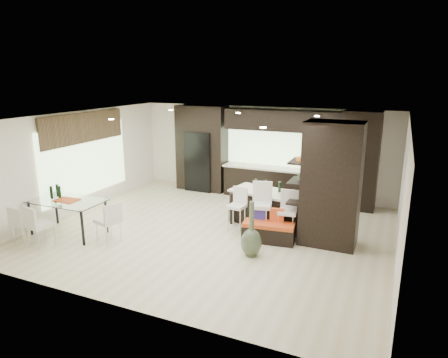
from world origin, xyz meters
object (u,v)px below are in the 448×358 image
at_px(chair_near, 41,227).
at_px(chair_end, 108,223).
at_px(stool_left, 237,214).
at_px(dining_table, 68,217).
at_px(stool_mid, 261,215).
at_px(bench, 269,232).
at_px(chair_far, 24,225).
at_px(kitchen_island, 271,209).
at_px(floor_vase, 251,229).
at_px(stool_right, 287,220).

relative_size(chair_near, chair_end, 1.02).
bearing_deg(stool_left, dining_table, -146.88).
xyz_separation_m(stool_mid, chair_end, (-2.99, -1.71, -0.08)).
bearing_deg(bench, dining_table, -168.70).
bearing_deg(dining_table, stool_left, 25.13).
distance_m(stool_left, chair_end, 2.94).
relative_size(stool_left, stool_mid, 0.84).
height_order(dining_table, chair_near, chair_near).
bearing_deg(chair_far, kitchen_island, 36.96).
relative_size(stool_left, bench, 0.74).
xyz_separation_m(stool_left, stool_mid, (0.62, -0.04, 0.08)).
relative_size(stool_mid, chair_end, 1.17).
bearing_deg(chair_near, stool_mid, 42.33).
height_order(floor_vase, chair_far, floor_vase).
distance_m(chair_near, chair_far, 0.53).
bearing_deg(stool_right, dining_table, -165.44).
relative_size(stool_left, chair_near, 0.97).
relative_size(bench, chair_near, 1.31).
height_order(stool_right, chair_end, stool_right).
bearing_deg(kitchen_island, chair_far, -134.27).
bearing_deg(stool_right, stool_mid, 176.71).
bearing_deg(stool_mid, dining_table, -170.87).
xyz_separation_m(kitchen_island, bench, (0.27, -1.02, -0.20)).
bearing_deg(kitchen_island, stool_mid, -78.90).
bearing_deg(bench, chair_far, -162.68).
bearing_deg(stool_left, stool_mid, 3.56).
bearing_deg(floor_vase, kitchen_island, 95.02).
distance_m(kitchen_island, floor_vase, 1.87).
distance_m(kitchen_island, dining_table, 4.83).
distance_m(stool_right, chair_far, 5.86).
xyz_separation_m(stool_mid, chair_near, (-4.15, -2.50, -0.07)).
relative_size(kitchen_island, stool_mid, 1.99).
xyz_separation_m(kitchen_island, stool_right, (0.62, -0.73, 0.04)).
xyz_separation_m(chair_near, chair_far, (-0.53, 0.02, -0.04)).
xyz_separation_m(kitchen_island, floor_vase, (0.16, -1.86, 0.17)).
height_order(stool_mid, floor_vase, floor_vase).
relative_size(stool_mid, chair_far, 1.28).
bearing_deg(chair_far, stool_left, 34.07).
relative_size(floor_vase, dining_table, 0.69).
height_order(kitchen_island, stool_mid, stool_mid).
bearing_deg(stool_left, stool_right, 6.26).
xyz_separation_m(chair_near, chair_end, (1.16, 0.80, -0.01)).
bearing_deg(bench, stool_right, 33.13).
xyz_separation_m(dining_table, chair_far, (-0.53, -0.77, -0.01)).
bearing_deg(kitchen_island, floor_vase, -73.88).
distance_m(dining_table, chair_far, 0.94).
xyz_separation_m(floor_vase, chair_near, (-4.31, -1.40, -0.15)).
distance_m(floor_vase, chair_near, 4.54).
relative_size(stool_mid, chair_near, 1.15).
height_order(stool_mid, chair_end, stool_mid).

